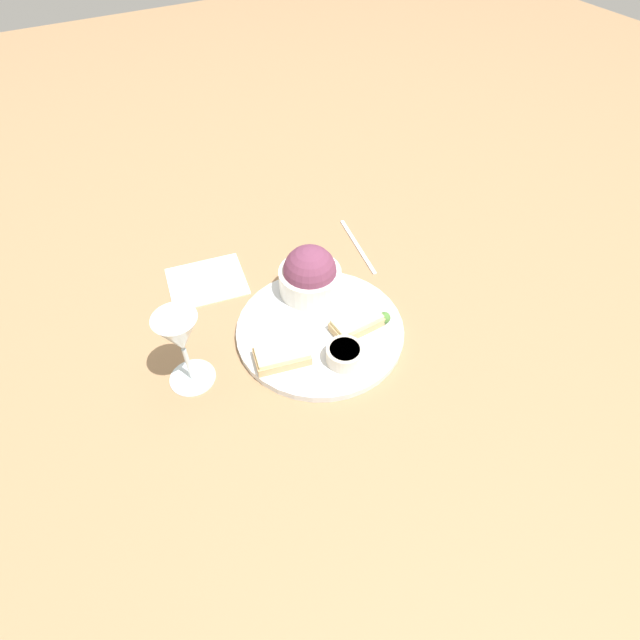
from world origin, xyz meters
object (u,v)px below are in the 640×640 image
Objects in this scene: salad_bowl at (310,275)px; wine_glass at (180,338)px; cheese_toast_far at (357,323)px; fork at (358,245)px; cheese_toast_near at (282,355)px; napkin at (207,281)px; sauce_ramekin at (345,354)px.

salad_bowl is 0.29m from wine_glass.
fork is (0.13, 0.21, -0.02)m from cheese_toast_far.
cheese_toast_near is 0.15m from cheese_toast_far.
napkin is at bearing 170.66° from fork.
salad_bowl reaches higher than cheese_toast_far.
cheese_toast_near is at bearing -134.01° from salad_bowl.
cheese_toast_near is (-0.09, 0.05, -0.00)m from sauce_ramekin.
napkin is at bearing 63.92° from wine_glass.
sauce_ramekin is 0.42× the size of wine_glass.
fork is at bearing 57.35° from cheese_toast_far.
wine_glass reaches higher than cheese_toast_far.
salad_bowl is 1.89× the size of sauce_ramekin.
cheese_toast_near is 1.07× the size of cheese_toast_far.
salad_bowl is at bearing 102.02° from cheese_toast_far.
napkin is 0.90× the size of fork.
wine_glass reaches higher than cheese_toast_near.
sauce_ramekin is at bearing -66.85° from napkin.
sauce_ramekin is at bearing -99.52° from salad_bowl.
wine_glass is at bearing -163.73° from salad_bowl.
salad_bowl is at bearing -39.41° from napkin.
sauce_ramekin is at bearing -137.31° from cheese_toast_far.
sauce_ramekin is 0.62× the size of cheese_toast_near.
wine_glass is (-0.15, 0.05, 0.08)m from cheese_toast_near.
salad_bowl is 0.71× the size of napkin.
salad_bowl reaches higher than fork.
cheese_toast_far is at bearing 0.28° from cheese_toast_near.
salad_bowl is at bearing -153.02° from fork.
napkin is at bearing 126.18° from cheese_toast_far.
cheese_toast_far is 0.51× the size of fork.
salad_bowl is 0.18m from sauce_ramekin.
napkin is 0.33m from fork.
cheese_toast_far is 0.25m from fork.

